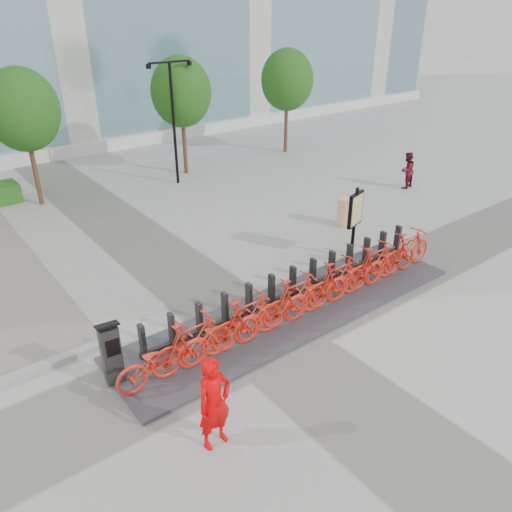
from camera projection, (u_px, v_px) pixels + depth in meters
ground at (261, 335)px, 11.83m from camera, size 120.00×120.00×0.00m
tree_1 at (23, 110)px, 17.85m from camera, size 2.60×2.60×5.10m
tree_2 at (181, 92)px, 21.38m from camera, size 2.60×2.60×5.10m
tree_3 at (287, 80)px, 24.63m from camera, size 2.60×2.60×5.10m
streetlamp at (173, 109)px, 20.34m from camera, size 2.00×0.20×5.00m
dock_pad at (294, 310)px, 12.73m from camera, size 9.60×2.40×0.08m
dock_rail_posts at (295, 282)px, 13.08m from camera, size 8.74×0.50×0.85m
bike_0 at (162, 359)px, 10.11m from camera, size 2.03×0.71×1.07m
bike_1 at (192, 343)px, 10.47m from camera, size 1.97×0.56×1.19m
bike_2 at (221, 333)px, 10.89m from camera, size 2.03×0.71×1.07m
bike_3 at (247, 319)px, 11.25m from camera, size 1.97×0.56×1.19m
bike_4 at (272, 311)px, 11.67m from camera, size 2.03×0.71×1.07m
bike_5 at (295, 299)px, 12.03m from camera, size 1.97×0.56×1.19m
bike_6 at (317, 291)px, 12.45m from camera, size 2.03×0.71×1.07m
bike_7 at (337, 280)px, 12.81m from camera, size 1.97×0.56×1.19m
bike_8 at (356, 274)px, 13.23m from camera, size 2.03×0.71×1.07m
bike_9 at (374, 264)px, 13.59m from camera, size 1.97×0.56×1.19m
bike_10 at (391, 259)px, 14.01m from camera, size 2.03×0.71×1.07m
bike_11 at (407, 250)px, 14.37m from camera, size 1.97×0.56×1.19m
kiosk at (111, 353)px, 10.01m from camera, size 0.49×0.43×1.45m
worker_red at (214, 403)px, 8.56m from camera, size 0.70×0.49×1.84m
pedestrian at (407, 170)px, 20.85m from camera, size 0.81×0.67×1.53m
construction_barrel at (345, 212)px, 17.44m from camera, size 0.65×0.65×0.99m
map_sign at (355, 213)px, 14.74m from camera, size 0.74×0.31×2.26m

